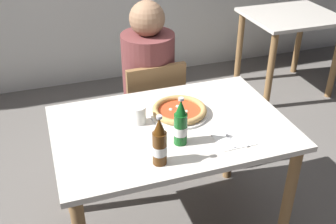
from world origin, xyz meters
TOP-DOWN VIEW (x-y plane):
  - dining_table_main at (0.00, 0.00)m, footprint 1.20×0.80m
  - chair_behind_table at (0.07, 0.61)m, footprint 0.41×0.41m
  - diner_seated at (0.07, 0.66)m, footprint 0.34×0.34m
  - dining_table_background at (1.63, 1.39)m, footprint 0.80×0.70m
  - pizza_margherita_near at (0.08, 0.09)m, footprint 0.32×0.32m
  - beer_bottle_left at (-0.01, -0.16)m, footprint 0.07×0.07m
  - beer_bottle_center at (-0.15, -0.28)m, footprint 0.07×0.07m
  - napkin_with_cutlery at (0.25, -0.21)m, footprint 0.18×0.19m
  - paper_cup at (-0.15, 0.07)m, footprint 0.07×0.07m

SIDE VIEW (x-z plane):
  - chair_behind_table at x=0.07m, z-range 0.06..0.91m
  - diner_seated at x=0.07m, z-range -0.02..1.19m
  - dining_table_background at x=1.63m, z-range 0.22..0.97m
  - dining_table_main at x=0.00m, z-range 0.26..1.01m
  - napkin_with_cutlery at x=0.25m, z-range 0.75..0.76m
  - pizza_margherita_near at x=0.08m, z-range 0.75..0.79m
  - paper_cup at x=-0.15m, z-range 0.75..0.84m
  - beer_bottle_left at x=-0.01m, z-range 0.73..0.98m
  - beer_bottle_center at x=-0.15m, z-range 0.73..0.98m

